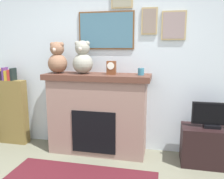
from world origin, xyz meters
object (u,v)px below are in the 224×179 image
Objects in this scene: candle_jar at (141,72)px; teddy_bear_brown at (57,59)px; tv_stand at (210,146)px; bookshelf at (12,109)px; mantel_clock at (111,68)px; teddy_bear_cream at (83,59)px; television at (212,116)px; fireplace at (98,113)px.

candle_jar is 1.24m from teddy_bear_brown.
tv_stand is 1.36m from candle_jar.
bookshelf is 2.73× the size of teddy_bear_brown.
mantel_clock is 0.41× the size of teddy_bear_brown.
teddy_bear_cream is at bearing 178.29° from tv_stand.
tv_stand is at bearing -2.21° from mantel_clock.
bookshelf is 3.03m from television.
fireplace reaches higher than television.
bookshelf is 3.05m from tv_stand.
teddy_bear_cream is (1.24, -0.05, 0.83)m from bookshelf.
fireplace is at bearing 1.75° from teddy_bear_brown.
television is (1.58, -0.07, 0.08)m from fireplace.
mantel_clock is at bearing -0.05° from teddy_bear_brown.
teddy_bear_brown is (-1.23, -0.00, 0.16)m from candle_jar.
mantel_clock reaches higher than television.
fireplace is 0.99m from teddy_bear_brown.
fireplace is 2.93× the size of television.
mantel_clock is (-0.42, -0.00, 0.05)m from candle_jar.
television is 1.10× the size of teddy_bear_cream.
fireplace is 0.89m from candle_jar.
bookshelf is 12.63× the size of candle_jar.
bookshelf is 1.81m from mantel_clock.
mantel_clock is at bearing -179.82° from candle_jar.
teddy_bear_brown reaches higher than television.
candle_jar is at bearing 0.03° from teddy_bear_brown.
teddy_bear_brown is 0.97× the size of teddy_bear_cream.
television is (3.03, -0.10, 0.12)m from bookshelf.
teddy_bear_brown is (0.86, -0.05, 0.83)m from bookshelf.
candle_jar is 0.85m from teddy_bear_cream.
tv_stand is 1.70m from mantel_clock.
tv_stand is at bearing 90.00° from television.
teddy_bear_cream reaches higher than teddy_bear_brown.
fireplace is 2.04× the size of tv_stand.
bookshelf reaches higher than tv_stand.
fireplace is 0.83m from teddy_bear_cream.
television is at bearing -3.33° from candle_jar.
mantel_clock is (-1.36, 0.05, 0.60)m from television.
candle_jar is 0.42m from mantel_clock.
teddy_bear_brown reaches higher than fireplace.
television is 1.10m from candle_jar.
bookshelf is at bearing 178.37° from mantel_clock.
tv_stand is at bearing -2.60° from fireplace.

